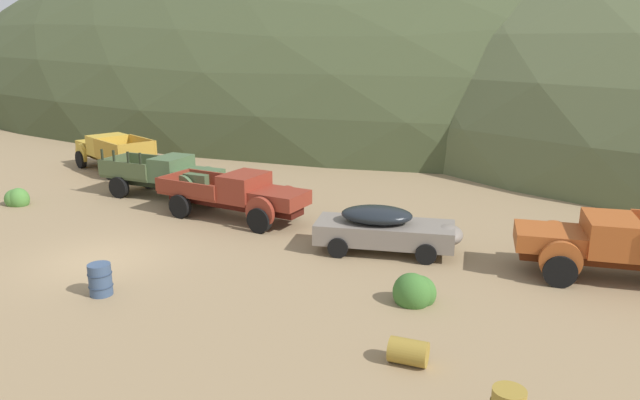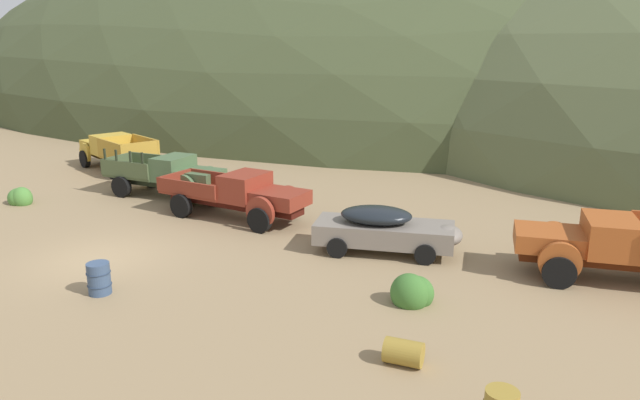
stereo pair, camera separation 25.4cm
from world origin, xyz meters
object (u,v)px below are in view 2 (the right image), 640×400
truck_faded_yellow (113,151)px  truck_oxide_orange (616,247)px  car_primer_gray (388,229)px  oil_drum_tipped (404,352)px  truck_rust_red (244,196)px  oil_drum_foreground (99,278)px  truck_weathered_green (172,176)px

truck_faded_yellow → truck_oxide_orange: size_ratio=0.94×
car_primer_gray → oil_drum_tipped: size_ratio=5.49×
truck_rust_red → truck_oxide_orange: bearing=2.7°
truck_rust_red → oil_drum_foreground: 7.76m
truck_faded_yellow → car_primer_gray: truck_faded_yellow is taller
truck_rust_red → oil_drum_tipped: 11.84m
truck_weathered_green → truck_rust_red: 5.06m
truck_rust_red → car_primer_gray: 6.46m
truck_rust_red → truck_oxide_orange: 13.20m
truck_weathered_green → oil_drum_foreground: size_ratio=6.42×
truck_weathered_green → car_primer_gray: bearing=-13.7°
truck_rust_red → oil_drum_tipped: size_ratio=6.86×
truck_faded_yellow → oil_drum_foreground: bearing=155.2°
car_primer_gray → truck_oxide_orange: size_ratio=0.75×
oil_drum_tipped → truck_oxide_orange: bearing=66.2°
truck_rust_red → car_primer_gray: (6.44, -0.36, -0.18)m
truck_weathered_green → car_primer_gray: (11.40, -1.39, -0.18)m
truck_weathered_green → oil_drum_foreground: (5.96, -8.70, -0.54)m
truck_weathered_green → car_primer_gray: 11.48m
truck_weathered_green → truck_rust_red: truck_weathered_green is taller
truck_weathered_green → truck_faded_yellow: bearing=153.2°
truck_rust_red → car_primer_gray: size_ratio=1.25×
truck_rust_red → truck_oxide_orange: (13.16, 1.02, 0.04)m
truck_faded_yellow → oil_drum_foreground: (13.14, -11.32, -0.56)m
truck_weathered_green → oil_drum_tipped: bearing=-34.1°
truck_weathered_green → truck_rust_red: size_ratio=0.92×
truck_oxide_orange → oil_drum_tipped: 8.37m
car_primer_gray → oil_drum_foreground: car_primer_gray is taller
truck_oxide_orange → oil_drum_tipped: truck_oxide_orange is taller
truck_rust_red → oil_drum_foreground: truck_rust_red is taller
truck_faded_yellow → truck_rust_red: truck_faded_yellow is taller
truck_faded_yellow → oil_drum_tipped: bearing=170.9°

